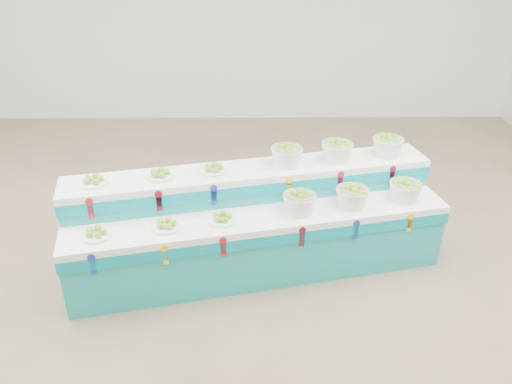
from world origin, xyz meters
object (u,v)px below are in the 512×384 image
basket_lower_left (299,202)px  plate_upper_mid (160,173)px  basket_upper_right (388,145)px  display_stand (256,223)px

basket_lower_left → plate_upper_mid: (-1.36, 0.18, 0.23)m
basket_lower_left → basket_upper_right: bearing=35.3°
basket_lower_left → basket_upper_right: size_ratio=1.00×
display_stand → basket_upper_right: (1.42, 0.56, 0.63)m
display_stand → basket_upper_right: bearing=8.9°
basket_lower_left → plate_upper_mid: size_ratio=1.22×
plate_upper_mid → basket_upper_right: bearing=12.5°
basket_lower_left → basket_upper_right: basket_upper_right is taller
plate_upper_mid → basket_upper_right: size_ratio=0.82×
basket_lower_left → plate_upper_mid: bearing=172.5°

